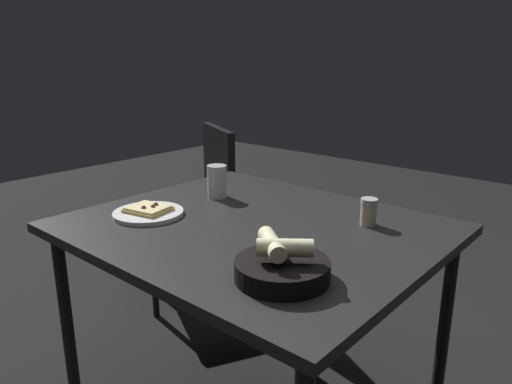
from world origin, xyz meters
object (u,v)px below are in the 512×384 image
dining_table (254,242)px  beer_glass (217,183)px  pepper_shaker (368,213)px  chair_near (197,201)px  bread_basket (282,267)px  pizza_plate (148,212)px

dining_table → beer_glass: (-0.29, 0.13, 0.11)m
pepper_shaker → chair_near: 1.19m
bread_basket → beer_glass: beer_glass is taller
bread_basket → pepper_shaker: bread_basket is taller
bread_basket → beer_glass: (-0.60, 0.38, 0.02)m
pizza_plate → pepper_shaker: 0.70m
dining_table → pizza_plate: 0.36m
pepper_shaker → chair_near: size_ratio=0.10×
beer_glass → chair_near: size_ratio=0.14×
chair_near → beer_glass: bearing=-35.4°
dining_table → pizza_plate: size_ratio=4.75×
beer_glass → pizza_plate: bearing=-94.0°
bread_basket → chair_near: size_ratio=0.26×
beer_glass → chair_near: (-0.55, 0.39, -0.27)m
beer_glass → dining_table: bearing=-24.0°
pizza_plate → pepper_shaker: pepper_shaker is taller
dining_table → beer_glass: bearing=156.0°
beer_glass → pepper_shaker: beer_glass is taller
pizza_plate → bread_basket: (0.62, -0.08, 0.02)m
pizza_plate → chair_near: chair_near is taller
chair_near → bread_basket: bearing=-33.8°
dining_table → pizza_plate: pizza_plate is taller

